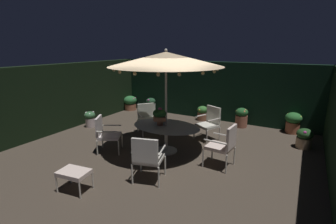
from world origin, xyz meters
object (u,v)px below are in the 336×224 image
(patio_chair_south, at_px, (210,121))
(patio_dining_table, at_px, (166,130))
(potted_plant_left_near, at_px, (151,105))
(potted_plant_back_left, at_px, (203,113))
(patio_umbrella, at_px, (166,59))
(patio_chair_north, at_px, (148,117))
(centerpiece_planter, at_px, (160,115))
(patio_chair_northeast, at_px, (105,132))
(patio_chair_southeast, at_px, (224,143))
(potted_plant_right_near, at_px, (241,117))
(potted_plant_back_center, at_px, (130,103))
(ottoman_footrest, at_px, (74,173))
(potted_plant_left_far, at_px, (293,122))
(potted_plant_back_right, at_px, (90,118))
(potted_plant_right_far, at_px, (304,138))
(patio_chair_east, at_px, (147,156))

(patio_chair_south, bearing_deg, patio_dining_table, -114.77)
(potted_plant_left_near, height_order, potted_plant_back_left, potted_plant_left_near)
(patio_umbrella, relative_size, patio_chair_north, 3.04)
(centerpiece_planter, height_order, patio_chair_northeast, centerpiece_planter)
(patio_chair_southeast, bearing_deg, potted_plant_right_near, 96.41)
(potted_plant_back_left, distance_m, potted_plant_back_center, 3.42)
(patio_umbrella, distance_m, potted_plant_back_center, 5.28)
(patio_chair_southeast, bearing_deg, patio_umbrella, 175.46)
(patio_chair_northeast, height_order, potted_plant_back_center, patio_chair_northeast)
(ottoman_footrest, distance_m, potted_plant_right_near, 5.96)
(ottoman_footrest, xyz_separation_m, potted_plant_left_far, (3.48, 5.85, 0.01))
(potted_plant_back_right, distance_m, potted_plant_right_near, 5.35)
(centerpiece_planter, bearing_deg, patio_chair_southeast, -2.85)
(patio_dining_table, height_order, patio_umbrella, patio_umbrella)
(patio_umbrella, height_order, centerpiece_planter, patio_umbrella)
(potted_plant_back_right, bearing_deg, patio_chair_southeast, -7.11)
(potted_plant_left_far, bearing_deg, potted_plant_right_far, -73.52)
(patio_umbrella, height_order, patio_chair_north, patio_umbrella)
(patio_dining_table, relative_size, potted_plant_right_far, 3.31)
(patio_chair_north, xyz_separation_m, patio_chair_south, (1.96, 0.48, 0.02))
(ottoman_footrest, xyz_separation_m, potted_plant_back_right, (-2.79, 3.02, -0.07))
(patio_chair_southeast, bearing_deg, potted_plant_back_center, 148.36)
(patio_chair_northeast, relative_size, patio_chair_south, 0.97)
(patio_chair_south, distance_m, potted_plant_back_right, 4.20)
(patio_chair_northeast, height_order, potted_plant_back_left, patio_chair_northeast)
(potted_plant_back_center, bearing_deg, patio_chair_north, -41.76)
(patio_dining_table, height_order, potted_plant_right_near, patio_dining_table)
(potted_plant_right_far, bearing_deg, potted_plant_left_near, 169.35)
(centerpiece_planter, xyz_separation_m, patio_chair_north, (-1.11, 1.03, -0.46))
(potted_plant_right_far, bearing_deg, potted_plant_left_far, 106.48)
(patio_umbrella, bearing_deg, patio_chair_southeast, -4.54)
(patio_dining_table, height_order, patio_chair_southeast, patio_chair_southeast)
(patio_chair_northeast, height_order, potted_plant_left_far, patio_chair_northeast)
(potted_plant_left_near, bearing_deg, potted_plant_back_left, 1.24)
(patio_chair_south, distance_m, potted_plant_back_left, 2.02)
(patio_chair_northeast, distance_m, ottoman_footrest, 1.90)
(patio_chair_southeast, xyz_separation_m, patio_chair_south, (-0.94, 1.60, -0.03))
(patio_umbrella, relative_size, potted_plant_left_far, 4.18)
(patio_chair_northeast, bearing_deg, potted_plant_right_near, 55.98)
(potted_plant_right_far, xyz_separation_m, potted_plant_left_near, (-5.85, 1.10, 0.03))
(centerpiece_planter, distance_m, potted_plant_right_far, 4.08)
(patio_chair_east, height_order, potted_plant_right_far, patio_chair_east)
(potted_plant_right_far, bearing_deg, potted_plant_right_near, 152.37)
(patio_dining_table, height_order, patio_chair_east, patio_chair_east)
(potted_plant_left_far, relative_size, potted_plant_left_near, 1.08)
(patio_chair_southeast, relative_size, potted_plant_back_right, 1.88)
(patio_chair_north, bearing_deg, potted_plant_right_near, 40.19)
(patio_chair_east, relative_size, potted_plant_left_near, 1.60)
(patio_chair_south, distance_m, ottoman_footrest, 4.21)
(patio_chair_north, height_order, ottoman_footrest, patio_chair_north)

